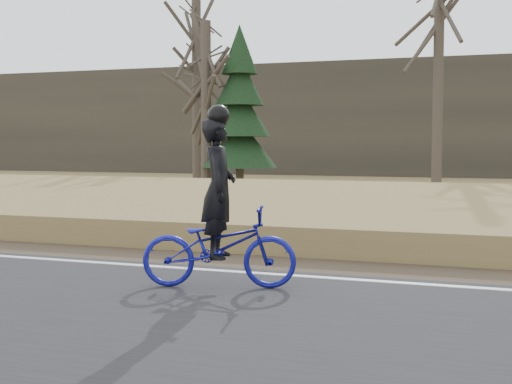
% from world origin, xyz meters
% --- Properties ---
extents(ground, '(120.00, 120.00, 0.00)m').
position_xyz_m(ground, '(0.00, 0.00, 0.00)').
color(ground, olive).
rests_on(ground, ground).
extents(edge_line, '(120.00, 0.12, 0.01)m').
position_xyz_m(edge_line, '(0.00, 0.20, 0.07)').
color(edge_line, silver).
rests_on(edge_line, road).
extents(shoulder, '(120.00, 1.60, 0.04)m').
position_xyz_m(shoulder, '(0.00, 1.20, 0.02)').
color(shoulder, '#473A2B').
rests_on(shoulder, ground).
extents(embankment, '(120.00, 5.00, 0.44)m').
position_xyz_m(embankment, '(0.00, 4.20, 0.22)').
color(embankment, olive).
rests_on(embankment, ground).
extents(ballast, '(120.00, 3.00, 0.45)m').
position_xyz_m(ballast, '(0.00, 8.00, 0.23)').
color(ballast, slate).
rests_on(ballast, ground).
extents(railroad, '(120.00, 2.40, 0.29)m').
position_xyz_m(railroad, '(0.00, 8.00, 0.53)').
color(railroad, black).
rests_on(railroad, ballast).
extents(treeline_backdrop, '(120.00, 4.00, 6.00)m').
position_xyz_m(treeline_backdrop, '(0.00, 30.00, 3.00)').
color(treeline_backdrop, '#383328').
rests_on(treeline_backdrop, ground).
extents(cyclist, '(1.92, 1.09, 2.14)m').
position_xyz_m(cyclist, '(2.77, -0.77, 0.73)').
color(cyclist, navy).
rests_on(cyclist, road).
extents(bare_tree_left, '(0.36, 0.36, 7.57)m').
position_xyz_m(bare_tree_left, '(-5.73, 17.06, 3.79)').
color(bare_tree_left, '#463E33').
rests_on(bare_tree_left, ground).
extents(bare_tree_near_left, '(0.36, 0.36, 5.96)m').
position_xyz_m(bare_tree_near_left, '(-4.18, 14.47, 2.98)').
color(bare_tree_near_left, '#463E33').
rests_on(bare_tree_near_left, ground).
extents(bare_tree_center, '(0.36, 0.36, 8.62)m').
position_xyz_m(bare_tree_center, '(3.45, 16.92, 4.31)').
color(bare_tree_center, '#463E33').
rests_on(bare_tree_center, ground).
extents(conifer, '(2.60, 2.60, 5.84)m').
position_xyz_m(conifer, '(-3.06, 14.83, 2.77)').
color(conifer, '#463E33').
rests_on(conifer, ground).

